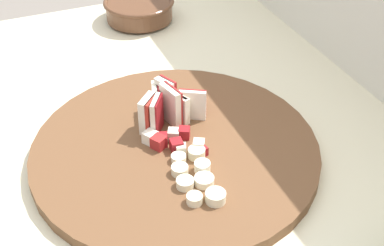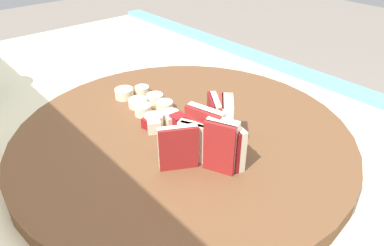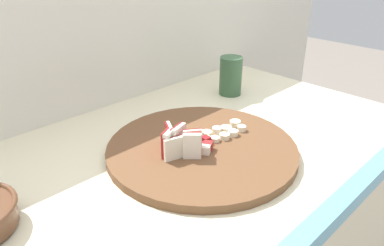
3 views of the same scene
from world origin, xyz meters
name	(u,v)px [view 1 (image 1 of 3)]	position (x,y,z in m)	size (l,w,h in m)	color
tile_backsplash	(367,192)	(0.00, 0.39, 0.70)	(2.40, 0.04, 1.39)	silver
cutting_board	(175,150)	(-0.01, -0.03, 0.94)	(0.46, 0.46, 0.02)	brown
apple_wedge_fan	(166,106)	(-0.08, -0.02, 0.98)	(0.09, 0.12, 0.07)	#B22D23
apple_dice_pile	(172,141)	(-0.01, -0.04, 0.96)	(0.08, 0.09, 0.02)	#EFE5CC
banana_slice_rows	(197,176)	(0.07, -0.03, 0.96)	(0.13, 0.07, 0.02)	white
ceramic_bowl	(139,9)	(-0.49, 0.07, 0.96)	(0.16, 0.16, 0.05)	brown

